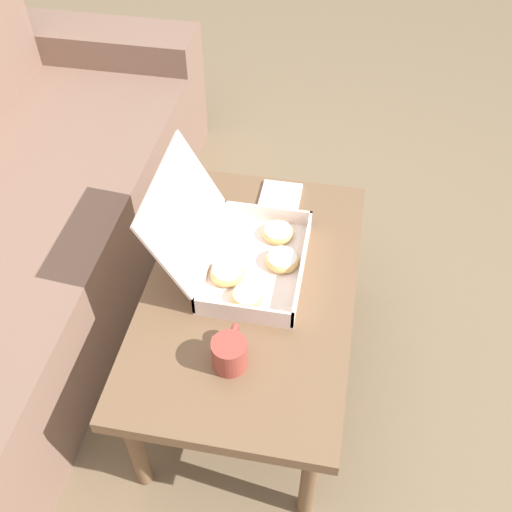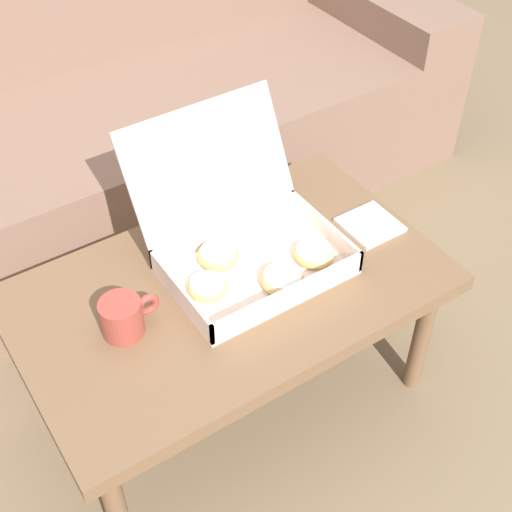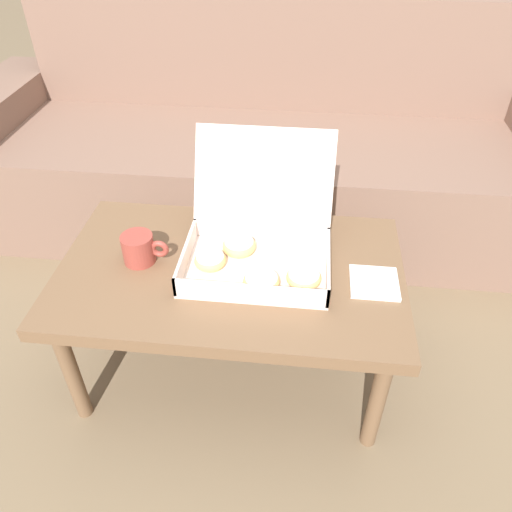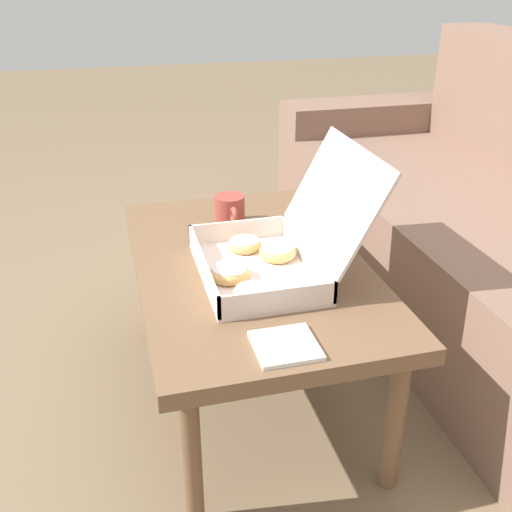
{
  "view_description": "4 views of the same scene",
  "coord_description": "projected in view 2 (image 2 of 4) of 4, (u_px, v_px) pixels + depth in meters",
  "views": [
    {
      "loc": [
        -1.06,
        -0.32,
        1.7
      ],
      "look_at": [
        0.07,
        -0.1,
        0.47
      ],
      "focal_mm": 42.0,
      "sensor_mm": 36.0,
      "label": 1
    },
    {
      "loc": [
        -0.57,
        -1.07,
        1.57
      ],
      "look_at": [
        0.07,
        -0.1,
        0.47
      ],
      "focal_mm": 50.0,
      "sensor_mm": 36.0,
      "label": 2
    },
    {
      "loc": [
        0.19,
        -1.15,
        1.32
      ],
      "look_at": [
        0.07,
        -0.1,
        0.47
      ],
      "focal_mm": 35.0,
      "sensor_mm": 36.0,
      "label": 3
    },
    {
      "loc": [
        1.35,
        -0.44,
        1.12
      ],
      "look_at": [
        0.07,
        -0.1,
        0.47
      ],
      "focal_mm": 42.0,
      "sensor_mm": 36.0,
      "label": 4
    }
  ],
  "objects": [
    {
      "name": "pastry_box",
      "position": [
        245.0,
        243.0,
        1.62
      ],
      "size": [
        0.4,
        0.4,
        0.31
      ],
      "color": "silver",
      "rests_on": "coffee_table"
    },
    {
      "name": "ground_plane",
      "position": [
        213.0,
        367.0,
        1.95
      ],
      "size": [
        12.0,
        12.0,
        0.0
      ],
      "primitive_type": "plane",
      "color": "#756047"
    },
    {
      "name": "napkin_stack",
      "position": [
        370.0,
        225.0,
        1.74
      ],
      "size": [
        0.13,
        0.13,
        0.01
      ],
      "color": "white",
      "rests_on": "coffee_table"
    },
    {
      "name": "coffee_table",
      "position": [
        229.0,
        297.0,
        1.64
      ],
      "size": [
        0.96,
        0.58,
        0.42
      ],
      "color": "brown",
      "rests_on": "ground_plane"
    },
    {
      "name": "coffee_mug",
      "position": [
        123.0,
        317.0,
        1.48
      ],
      "size": [
        0.13,
        0.09,
        0.09
      ],
      "color": "#993D33",
      "rests_on": "coffee_table"
    },
    {
      "name": "couch",
      "position": [
        76.0,
        136.0,
        2.24
      ],
      "size": [
        2.52,
        0.83,
        0.88
      ],
      "color": "#7A5B4C",
      "rests_on": "ground_plane"
    }
  ]
}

